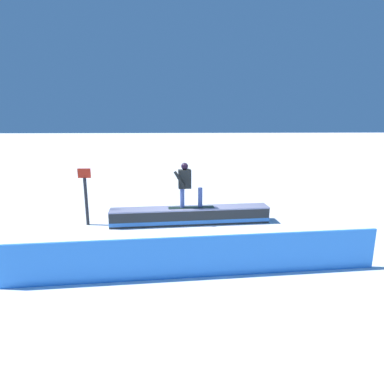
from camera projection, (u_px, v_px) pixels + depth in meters
ground_plane at (190, 223)px, 10.55m from camera, size 120.00×120.00×0.00m
grind_box at (190, 216)px, 10.49m from camera, size 5.17×1.02×0.54m
snowboarder at (186, 184)px, 10.23m from camera, size 1.49×0.45×1.46m
safety_fence at (196, 257)px, 6.92m from camera, size 8.18×0.70×0.94m
trail_marker at (86, 195)px, 10.20m from camera, size 0.40×0.10×1.84m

